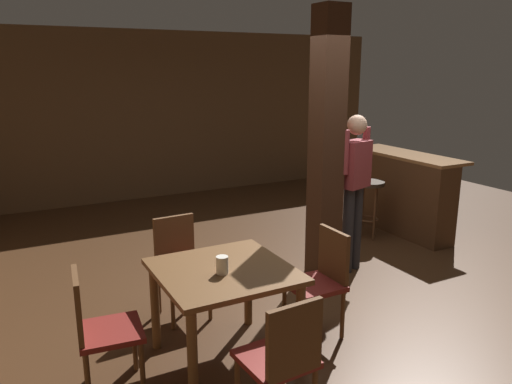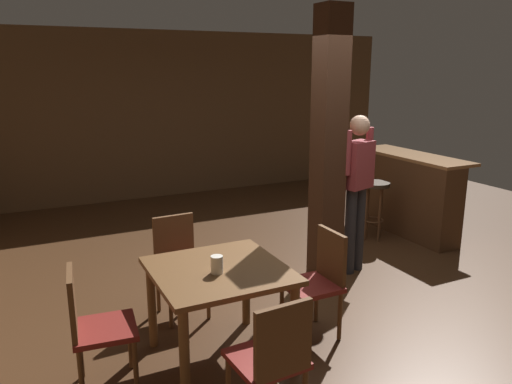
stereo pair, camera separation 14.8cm
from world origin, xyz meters
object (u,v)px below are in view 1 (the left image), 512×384
chair_east (322,277)px  chair_south (283,357)px  dining_table (224,284)px  chair_north (180,261)px  napkin_cup (222,265)px  chair_west (98,326)px  bar_counter (398,192)px  standing_person (354,182)px  bar_stool_near (369,195)px

chair_east → chair_south: bearing=-136.0°
dining_table → chair_east: 0.89m
chair_north → napkin_cup: (-0.00, -0.95, 0.31)m
chair_west → bar_counter: 4.68m
chair_north → chair_west: (-0.87, -0.85, 0.00)m
chair_south → standing_person: standing_person is taller
chair_west → napkin_cup: 0.93m
bar_counter → chair_north: bearing=-165.3°
bar_stool_near → bar_counter: bearing=7.2°
napkin_cup → standing_person: standing_person is taller
chair_south → chair_north: bearing=91.3°
dining_table → standing_person: 2.23m
chair_north → chair_south: size_ratio=1.00×
chair_west → standing_person: standing_person is taller
standing_person → bar_stool_near: standing_person is taller
dining_table → bar_counter: 3.86m
chair_east → chair_south: (-0.89, -0.86, 0.00)m
chair_north → standing_person: standing_person is taller
chair_west → napkin_cup: chair_west is taller
chair_north → chair_south: bearing=-88.7°
bar_counter → chair_east: bearing=-144.8°
chair_west → bar_stool_near: 4.12m
chair_east → bar_stool_near: 2.61m
chair_north → bar_counter: size_ratio=0.51×
chair_north → bar_stool_near: chair_north is taller
dining_table → bar_counter: size_ratio=0.56×
bar_counter → napkin_cup: bearing=-151.8°
chair_south → chair_west: bearing=135.6°
chair_north → bar_counter: (3.46, 0.91, 0.04)m
chair_east → bar_stool_near: (1.96, 1.72, 0.08)m
chair_south → napkin_cup: (-0.04, 0.79, 0.31)m
dining_table → chair_west: 0.93m
chair_west → standing_person: (2.89, 0.93, 0.50)m
bar_counter → bar_stool_near: bar_counter is taller
napkin_cup → bar_counter: (3.46, 1.86, -0.27)m
chair_west → napkin_cup: (0.87, -0.10, 0.31)m
napkin_cup → standing_person: bearing=27.1°
chair_east → chair_south: 1.24m
standing_person → bar_counter: standing_person is taller
bar_stool_near → chair_north: bearing=-163.8°
chair_east → bar_counter: bar_counter is taller
chair_north → chair_east: bearing=-43.5°
bar_counter → bar_stool_near: (-0.57, -0.07, 0.04)m
bar_stool_near → standing_person: bearing=-139.3°
dining_table → bar_counter: (3.42, 1.78, -0.09)m
dining_table → napkin_cup: bearing=-120.1°
chair_north → napkin_cup: chair_north is taller
standing_person → bar_stool_near: bearing=40.7°
chair_south → chair_west: same height
chair_south → standing_person: size_ratio=0.52×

